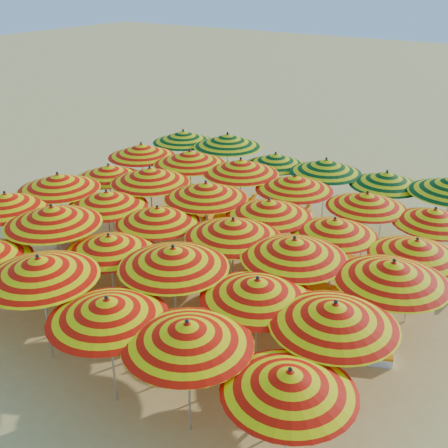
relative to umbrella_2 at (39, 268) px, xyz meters
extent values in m
plane|color=#D9BB60|center=(1.06, 5.04, -2.40)|extent=(120.00, 120.00, 0.00)
cylinder|color=silver|center=(0.00, 0.00, -1.11)|extent=(0.05, 0.05, 2.58)
cone|color=#DF6800|center=(0.00, 0.00, 0.00)|extent=(3.42, 3.42, 0.49)
sphere|color=black|center=(0.00, 0.00, 0.28)|extent=(0.09, 0.09, 0.09)
cylinder|color=silver|center=(2.21, -0.18, -1.19)|extent=(0.05, 0.05, 2.43)
cone|color=#DF6800|center=(2.21, -0.18, -0.14)|extent=(3.01, 3.01, 0.46)
sphere|color=black|center=(2.21, -0.18, 0.13)|extent=(0.08, 0.08, 0.08)
cylinder|color=silver|center=(4.01, 0.03, -1.18)|extent=(0.05, 0.05, 2.45)
cone|color=#DF6800|center=(4.01, 0.03, -0.12)|extent=(2.75, 2.75, 0.47)
sphere|color=black|center=(4.01, 0.03, 0.15)|extent=(0.08, 0.08, 0.08)
cylinder|color=silver|center=(6.08, 0.07, -1.25)|extent=(0.04, 0.04, 2.31)
cone|color=#DF6800|center=(6.08, 0.07, -0.25)|extent=(2.85, 2.85, 0.44)
sphere|color=black|center=(6.08, 0.07, 0.01)|extent=(0.08, 0.08, 0.08)
cylinder|color=silver|center=(-4.02, 2.10, -1.17)|extent=(0.05, 0.05, 2.47)
cone|color=#DF6800|center=(-4.02, 2.10, -0.10)|extent=(2.85, 2.85, 0.47)
sphere|color=black|center=(-4.02, 2.10, 0.17)|extent=(0.08, 0.08, 0.08)
cylinder|color=silver|center=(-2.00, 2.05, -1.12)|extent=(0.05, 0.05, 2.56)
cone|color=#DF6800|center=(-2.00, 2.05, -0.01)|extent=(3.19, 3.19, 0.49)
sphere|color=black|center=(-2.00, 2.05, 0.27)|extent=(0.09, 0.09, 0.09)
cylinder|color=silver|center=(-0.01, 2.09, -1.27)|extent=(0.04, 0.04, 2.27)
cone|color=#DF6800|center=(-0.01, 2.09, -0.29)|extent=(2.53, 2.53, 0.43)
sphere|color=black|center=(-0.01, 2.09, -0.04)|extent=(0.08, 0.08, 0.08)
cylinder|color=silver|center=(2.06, 2.05, -1.13)|extent=(0.05, 0.05, 2.54)
cone|color=#DF6800|center=(2.06, 2.05, -0.03)|extent=(2.97, 2.97, 0.48)
sphere|color=black|center=(2.06, 2.05, 0.25)|extent=(0.08, 0.08, 0.08)
cylinder|color=silver|center=(4.23, 2.10, -1.19)|extent=(0.05, 0.05, 2.42)
cone|color=#DF6800|center=(4.23, 2.10, -0.14)|extent=(2.82, 2.82, 0.46)
sphere|color=black|center=(4.23, 2.10, 0.12)|extent=(0.08, 0.08, 0.08)
cylinder|color=silver|center=(5.98, 2.02, -1.15)|extent=(0.05, 0.05, 2.51)
cone|color=#DF6800|center=(5.98, 2.02, -0.06)|extent=(2.67, 2.67, 0.48)
sphere|color=black|center=(5.98, 2.02, 0.21)|extent=(0.08, 0.08, 0.08)
cylinder|color=silver|center=(-3.94, 3.92, -1.15)|extent=(0.05, 0.05, 2.52)
cone|color=#DF6800|center=(-3.94, 3.92, -0.06)|extent=(3.28, 3.28, 0.48)
sphere|color=black|center=(-3.94, 3.92, 0.22)|extent=(0.08, 0.08, 0.08)
cylinder|color=silver|center=(-1.97, 3.99, -1.22)|extent=(0.04, 0.04, 2.36)
cone|color=#DF6800|center=(-1.97, 3.99, -0.20)|extent=(2.96, 2.96, 0.45)
sphere|color=black|center=(-1.97, 3.99, 0.06)|extent=(0.08, 0.08, 0.08)
cylinder|color=silver|center=(-0.08, 4.00, -1.24)|extent=(0.04, 0.04, 2.32)
cone|color=#DF6800|center=(-0.08, 4.00, -0.24)|extent=(2.56, 2.56, 0.44)
sphere|color=black|center=(-0.08, 4.00, 0.01)|extent=(0.08, 0.08, 0.08)
cylinder|color=silver|center=(2.26, 4.18, -1.16)|extent=(0.05, 0.05, 2.48)
cone|color=#DF6800|center=(2.26, 4.18, -0.09)|extent=(2.55, 2.55, 0.47)
sphere|color=black|center=(2.26, 4.18, 0.18)|extent=(0.08, 0.08, 0.08)
cylinder|color=silver|center=(4.09, 3.98, -1.14)|extent=(0.05, 0.05, 2.53)
cone|color=#DF6800|center=(4.09, 3.98, -0.04)|extent=(3.09, 3.09, 0.48)
sphere|color=black|center=(4.09, 3.98, 0.24)|extent=(0.08, 0.08, 0.08)
cylinder|color=silver|center=(6.35, 4.21, -1.14)|extent=(0.05, 0.05, 2.52)
cone|color=#DF6800|center=(6.35, 4.21, -0.05)|extent=(3.19, 3.19, 0.48)
sphere|color=black|center=(6.35, 4.21, 0.22)|extent=(0.08, 0.08, 0.08)
cylinder|color=silver|center=(-3.85, 5.94, -1.28)|extent=(0.04, 0.04, 2.26)
cone|color=#DF6800|center=(-3.85, 5.94, -0.30)|extent=(2.28, 2.28, 0.43)
sphere|color=black|center=(-3.85, 5.94, -0.05)|extent=(0.08, 0.08, 0.08)
cylinder|color=silver|center=(-2.00, 5.92, -1.14)|extent=(0.05, 0.05, 2.52)
cone|color=#DF6800|center=(-2.00, 5.92, -0.05)|extent=(2.87, 2.87, 0.48)
sphere|color=black|center=(-2.00, 5.92, 0.23)|extent=(0.08, 0.08, 0.08)
cylinder|color=silver|center=(0.18, 5.90, -1.16)|extent=(0.05, 0.05, 2.49)
cone|color=#DF6800|center=(0.18, 5.90, -0.08)|extent=(2.55, 2.55, 0.47)
sphere|color=black|center=(0.18, 5.90, 0.20)|extent=(0.08, 0.08, 0.08)
cylinder|color=silver|center=(2.26, 5.98, -1.21)|extent=(0.05, 0.05, 2.40)
cone|color=#DF6800|center=(2.26, 5.98, -0.17)|extent=(2.53, 2.53, 0.46)
sphere|color=black|center=(2.26, 5.98, 0.10)|extent=(0.08, 0.08, 0.08)
cylinder|color=silver|center=(4.19, 6.07, -1.26)|extent=(0.04, 0.04, 2.28)
cone|color=#DF6800|center=(4.19, 6.07, -0.27)|extent=(2.98, 2.98, 0.43)
sphere|color=black|center=(4.19, 6.07, -0.02)|extent=(0.08, 0.08, 0.08)
cylinder|color=silver|center=(6.33, 6.04, -1.26)|extent=(0.04, 0.04, 2.29)
cone|color=#DF6800|center=(6.33, 6.04, -0.27)|extent=(2.33, 2.33, 0.44)
sphere|color=black|center=(6.33, 6.04, -0.01)|extent=(0.08, 0.08, 0.08)
cylinder|color=silver|center=(-4.14, 7.91, -1.18)|extent=(0.05, 0.05, 2.44)
cone|color=#DF6800|center=(-4.14, 7.91, -0.13)|extent=(2.44, 2.44, 0.46)
sphere|color=black|center=(-4.14, 7.91, 0.14)|extent=(0.08, 0.08, 0.08)
cylinder|color=silver|center=(-2.03, 8.02, -1.14)|extent=(0.05, 0.05, 2.53)
cone|color=#DF6800|center=(-2.03, 8.02, -0.04)|extent=(2.91, 2.91, 0.48)
sphere|color=black|center=(-2.03, 8.02, 0.23)|extent=(0.08, 0.08, 0.08)
cylinder|color=silver|center=(-0.09, 8.20, -1.14)|extent=(0.05, 0.05, 2.53)
cone|color=#DF6800|center=(-0.09, 8.20, -0.04)|extent=(2.68, 2.68, 0.48)
sphere|color=black|center=(-0.09, 8.20, 0.23)|extent=(0.08, 0.08, 0.08)
cylinder|color=silver|center=(1.95, 8.10, -1.20)|extent=(0.05, 0.05, 2.42)
cone|color=#DF6800|center=(1.95, 8.10, -0.15)|extent=(3.12, 3.12, 0.46)
sphere|color=black|center=(1.95, 8.10, 0.11)|extent=(0.08, 0.08, 0.08)
cylinder|color=silver|center=(4.25, 8.18, -1.24)|extent=(0.04, 0.04, 2.33)
cone|color=#DF6800|center=(4.25, 8.18, -0.23)|extent=(2.69, 2.69, 0.44)
sphere|color=black|center=(4.25, 8.18, 0.03)|extent=(0.08, 0.08, 0.08)
cylinder|color=silver|center=(6.16, 8.26, -1.27)|extent=(0.04, 0.04, 2.27)
cone|color=#DF6800|center=(6.16, 8.26, -0.29)|extent=(2.53, 2.53, 0.43)
sphere|color=black|center=(6.16, 8.26, -0.04)|extent=(0.08, 0.08, 0.08)
cylinder|color=silver|center=(-4.08, 10.27, -1.20)|extent=(0.05, 0.05, 2.40)
cone|color=#6C7306|center=(-4.08, 10.27, -0.16)|extent=(2.91, 2.91, 0.46)
sphere|color=black|center=(-4.08, 10.27, 0.10)|extent=(0.08, 0.08, 0.08)
cylinder|color=silver|center=(-2.03, 10.34, -1.11)|extent=(0.05, 0.05, 2.58)
cone|color=#6C7306|center=(-2.03, 10.34, 0.00)|extent=(3.42, 3.42, 0.49)
sphere|color=black|center=(-2.03, 10.34, 0.28)|extent=(0.09, 0.09, 0.09)
cylinder|color=silver|center=(0.09, 10.24, -1.29)|extent=(0.04, 0.04, 2.23)
cone|color=#6C7306|center=(0.09, 10.24, -0.32)|extent=(2.95, 2.95, 0.42)
sphere|color=black|center=(0.09, 10.24, -0.08)|extent=(0.07, 0.07, 0.07)
cylinder|color=silver|center=(2.09, 10.07, -1.19)|extent=(0.05, 0.05, 2.43)
cone|color=#6C7306|center=(2.09, 10.07, -0.14)|extent=(3.14, 3.14, 0.46)
sphere|color=black|center=(2.09, 10.07, 0.13)|extent=(0.08, 0.08, 0.08)
cylinder|color=silver|center=(4.10, 10.26, -1.24)|extent=(0.04, 0.04, 2.33)
cone|color=#6C7306|center=(4.10, 10.26, -0.23)|extent=(3.09, 3.09, 0.44)
sphere|color=black|center=(4.10, 10.26, 0.03)|extent=(0.08, 0.08, 0.08)
cylinder|color=silver|center=(6.07, 10.31, -1.14)|extent=(0.05, 0.05, 2.53)
cube|color=white|center=(-4.57, 2.25, -2.30)|extent=(1.80, 1.05, 0.20)
cube|color=orange|center=(-4.57, 2.25, -2.17)|extent=(1.80, 1.05, 0.06)
cube|color=white|center=(-2.55, 2.28, -2.30)|extent=(1.79, 1.17, 0.20)
cube|color=orange|center=(-2.55, 2.28, -2.17)|extent=(1.79, 1.17, 0.06)
cube|color=orange|center=(-1.90, 2.54, -1.95)|extent=(0.55, 0.67, 0.48)
cube|color=white|center=(0.54, 1.94, -2.30)|extent=(1.79, 1.03, 0.20)
cube|color=orange|center=(0.54, 1.94, -2.17)|extent=(1.79, 1.03, 0.06)
cube|color=orange|center=(-0.13, 2.13, -1.95)|extent=(0.51, 0.66, 0.48)
cube|color=white|center=(1.51, 2.03, -2.30)|extent=(1.79, 1.23, 0.20)
cube|color=orange|center=(1.51, 2.03, -2.17)|extent=(1.79, 1.23, 0.06)
cube|color=orange|center=(0.87, 2.32, -1.95)|extent=(0.57, 0.68, 0.48)
cube|color=white|center=(4.78, 1.89, -2.30)|extent=(1.75, 0.74, 0.20)
cube|color=orange|center=(4.78, 1.89, -2.17)|extent=(1.75, 0.74, 0.06)
cube|color=orange|center=(5.48, 1.83, -1.95)|extent=(0.42, 0.61, 0.48)
cube|color=white|center=(-3.39, 4.09, -2.30)|extent=(1.73, 0.67, 0.20)
cube|color=orange|center=(-3.39, 4.09, -2.17)|extent=(1.73, 0.67, 0.06)
cube|color=orange|center=(-2.69, 4.13, -1.95)|extent=(0.40, 0.60, 0.48)
cube|color=white|center=(3.54, 4.10, -2.30)|extent=(1.73, 0.66, 0.20)
cube|color=orange|center=(3.54, 4.10, -2.17)|extent=(1.73, 0.66, 0.06)
cube|color=orange|center=(2.84, 4.14, -1.95)|extent=(0.39, 0.60, 0.48)
cube|color=white|center=(5.80, 3.98, -2.30)|extent=(1.79, 1.21, 0.20)
cube|color=orange|center=(5.80, 3.98, -2.17)|extent=(1.79, 1.21, 0.06)
cube|color=orange|center=(5.16, 3.70, -1.95)|extent=(0.57, 0.68, 0.48)
cube|color=white|center=(3.64, 6.05, -2.30)|extent=(1.73, 0.67, 0.20)
cube|color=orange|center=(3.64, 6.05, -2.17)|extent=(1.73, 0.67, 0.06)
cube|color=orange|center=(2.94, 6.09, -1.95)|extent=(0.39, 0.60, 0.48)
cube|color=white|center=(-1.48, 8.24, -2.30)|extent=(1.80, 1.05, 0.20)
cube|color=orange|center=(-1.48, 8.24, -2.17)|extent=(1.80, 1.05, 0.06)
cube|color=orange|center=(-0.81, 8.04, -1.95)|extent=(0.52, 0.66, 0.48)
cube|color=white|center=(-0.64, 8.24, -2.30)|extent=(1.77, 0.85, 0.20)
cube|color=orange|center=(-0.64, 8.24, -2.17)|extent=(1.77, 0.85, 0.06)
cube|color=orange|center=(-1.33, 8.12, -1.95)|extent=(0.46, 0.63, 0.48)
cube|color=white|center=(3.70, 7.99, -2.30)|extent=(1.75, 0.74, 0.20)
cube|color=orange|center=(3.70, 7.99, -2.17)|extent=(1.75, 0.74, 0.06)
cube|color=orange|center=(3.00, 7.92, -1.95)|extent=(0.42, 0.61, 0.48)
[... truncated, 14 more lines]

